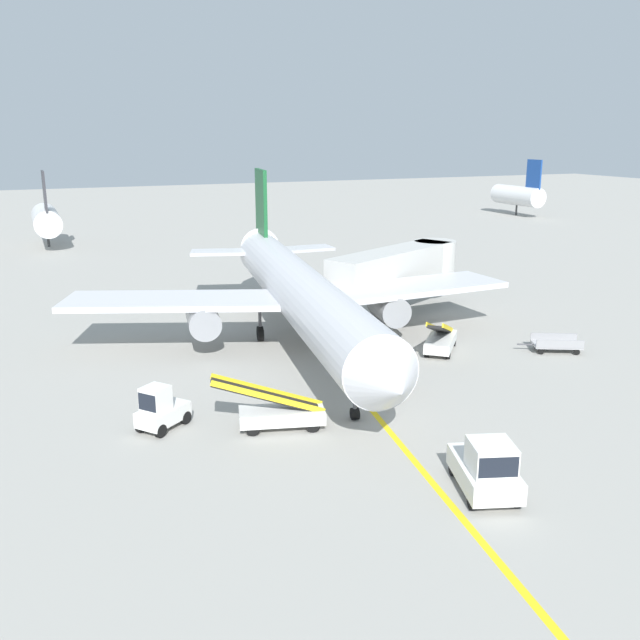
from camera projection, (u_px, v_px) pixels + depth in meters
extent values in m
plane|color=#9E9B93|center=(371.00, 423.00, 31.91)|extent=(300.00, 300.00, 0.00)
cube|color=yellow|center=(350.00, 384.00, 36.84)|extent=(12.98, 79.04, 0.01)
cylinder|color=silver|center=(300.00, 293.00, 42.16)|extent=(8.02, 30.14, 3.30)
cone|color=silver|center=(391.00, 384.00, 26.99)|extent=(3.57, 2.88, 3.23)
cone|color=silver|center=(257.00, 245.00, 57.41)|extent=(3.54, 3.26, 3.14)
cube|color=silver|center=(408.00, 288.00, 45.43)|extent=(13.20, 5.05, 0.36)
cylinder|color=gray|center=(389.00, 308.00, 44.37)|extent=(2.38, 3.46, 1.90)
cube|color=silver|center=(174.00, 301.00, 41.91)|extent=(13.71, 8.79, 0.36)
cylinder|color=gray|center=(203.00, 319.00, 41.62)|extent=(2.38, 3.46, 1.90)
cube|color=#19592D|center=(261.00, 203.00, 54.21)|extent=(0.91, 3.99, 5.20)
cube|color=silver|center=(300.00, 249.00, 55.50)|extent=(5.24, 2.30, 0.24)
cube|color=silver|center=(225.00, 252.00, 54.09)|extent=(5.62, 3.63, 0.24)
cylinder|color=#4C4C51|center=(355.00, 388.00, 31.89)|extent=(0.20, 0.20, 3.12)
cylinder|color=black|center=(355.00, 414.00, 32.22)|extent=(0.43, 0.61, 0.56)
cylinder|color=#4C4C51|center=(327.00, 313.00, 45.04)|extent=(0.20, 0.20, 3.12)
cylinder|color=black|center=(327.00, 329.00, 45.33)|extent=(0.50, 1.00, 0.96)
cylinder|color=#4C4C51|center=(260.00, 317.00, 44.01)|extent=(0.20, 0.20, 3.12)
cylinder|color=black|center=(260.00, 334.00, 44.29)|extent=(0.50, 1.00, 0.96)
cube|color=black|center=(375.00, 359.00, 28.77)|extent=(2.93, 1.43, 0.60)
cube|color=beige|center=(392.00, 268.00, 49.27)|extent=(11.90, 7.68, 2.50)
cylinder|color=beige|center=(434.00, 257.00, 53.47)|extent=(3.20, 3.20, 2.50)
cylinder|color=#59595B|center=(376.00, 305.00, 48.58)|extent=(0.56, 0.56, 2.35)
cube|color=#333338|center=(376.00, 318.00, 48.82)|extent=(1.80, 1.40, 0.50)
cube|color=silver|center=(484.00, 473.00, 25.73)|extent=(2.94, 4.02, 0.80)
cube|color=silver|center=(491.00, 457.00, 24.88)|extent=(1.95, 2.02, 1.10)
cube|color=black|center=(498.00, 467.00, 24.14)|extent=(1.38, 0.53, 0.77)
cylinder|color=black|center=(517.00, 499.00, 24.69)|extent=(0.40, 0.64, 0.60)
cylinder|color=black|center=(472.00, 501.00, 24.56)|extent=(0.40, 0.64, 0.60)
cylinder|color=black|center=(494.00, 466.00, 27.12)|extent=(0.40, 0.64, 0.60)
cylinder|color=black|center=(453.00, 468.00, 26.99)|extent=(0.40, 0.64, 0.60)
cube|color=silver|center=(163.00, 414.00, 31.20)|extent=(2.69, 2.50, 0.70)
cube|color=silver|center=(156.00, 399.00, 30.61)|extent=(1.49, 1.48, 1.10)
cube|color=black|center=(147.00, 402.00, 30.17)|extent=(0.66, 0.82, 0.77)
cylinder|color=black|center=(160.00, 431.00, 30.32)|extent=(0.61, 0.54, 0.60)
cylinder|color=black|center=(141.00, 426.00, 30.84)|extent=(0.61, 0.54, 0.60)
cylinder|color=black|center=(185.00, 417.00, 31.74)|extent=(0.61, 0.54, 0.60)
cylinder|color=black|center=(167.00, 413.00, 32.26)|extent=(0.61, 0.54, 0.60)
cube|color=silver|center=(282.00, 415.00, 31.22)|extent=(4.06, 2.43, 0.60)
cylinder|color=black|center=(253.00, 429.00, 30.50)|extent=(0.64, 0.37, 0.60)
cylinder|color=black|center=(252.00, 418.00, 31.72)|extent=(0.64, 0.37, 0.60)
cylinder|color=black|center=(313.00, 426.00, 30.87)|extent=(0.64, 0.37, 0.60)
cylinder|color=black|center=(309.00, 414.00, 32.09)|extent=(0.64, 0.37, 0.60)
cube|color=black|center=(268.00, 396.00, 30.88)|extent=(5.06, 2.16, 1.76)
cube|color=yellow|center=(269.00, 397.00, 30.42)|extent=(4.87, 1.37, 1.84)
cube|color=yellow|center=(267.00, 390.00, 31.28)|extent=(4.87, 1.37, 1.84)
cube|color=silver|center=(441.00, 342.00, 42.16)|extent=(3.61, 3.86, 0.60)
cylinder|color=black|center=(448.00, 354.00, 40.83)|extent=(0.56, 0.60, 0.60)
cylinder|color=black|center=(427.00, 352.00, 41.19)|extent=(0.56, 0.60, 0.60)
cylinder|color=black|center=(454.00, 341.00, 43.28)|extent=(0.56, 0.60, 0.60)
cylinder|color=black|center=(433.00, 340.00, 43.64)|extent=(0.56, 0.60, 0.60)
cube|color=black|center=(440.00, 329.00, 41.36)|extent=(3.93, 4.38, 1.76)
cube|color=yellow|center=(448.00, 328.00, 41.19)|extent=(3.32, 3.87, 1.84)
cube|color=yellow|center=(432.00, 327.00, 41.45)|extent=(3.32, 3.87, 1.84)
cube|color=#A5A5A8|center=(556.00, 345.00, 42.14)|extent=(3.18, 2.60, 0.16)
cube|color=#4C4C51|center=(525.00, 344.00, 42.25)|extent=(0.84, 0.48, 0.08)
cylinder|color=#4C4C51|center=(518.00, 344.00, 42.28)|extent=(0.12, 0.12, 0.05)
cube|color=gray|center=(560.00, 344.00, 41.35)|extent=(2.53, 1.31, 0.50)
cube|color=gray|center=(554.00, 337.00, 42.80)|extent=(2.53, 1.31, 0.50)
cylinder|color=black|center=(541.00, 351.00, 41.69)|extent=(0.38, 0.27, 0.36)
cylinder|color=black|center=(536.00, 345.00, 42.85)|extent=(0.38, 0.27, 0.36)
cylinder|color=black|center=(577.00, 352.00, 41.57)|extent=(0.38, 0.27, 0.36)
cylinder|color=black|center=(571.00, 346.00, 42.72)|extent=(0.38, 0.27, 0.36)
cylinder|color=#26262D|center=(400.00, 381.00, 36.08)|extent=(0.24, 0.24, 0.85)
cube|color=orange|center=(401.00, 368.00, 35.90)|extent=(0.36, 0.22, 0.56)
sphere|color=#9E7051|center=(401.00, 361.00, 35.80)|extent=(0.20, 0.20, 0.20)
sphere|color=yellow|center=(401.00, 359.00, 35.78)|extent=(0.24, 0.24, 0.24)
cone|color=orange|center=(333.00, 353.00, 41.27)|extent=(0.36, 0.36, 0.44)
cylinder|color=silver|center=(46.00, 220.00, 79.96)|extent=(3.00, 10.00, 3.00)
cylinder|color=#3F3F3F|center=(48.00, 240.00, 80.56)|extent=(0.30, 0.30, 1.60)
cube|color=#333338|center=(44.00, 191.00, 75.94)|extent=(0.24, 3.20, 4.40)
cylinder|color=silver|center=(517.00, 196.00, 110.39)|extent=(3.00, 10.00, 3.00)
cylinder|color=#3F3F3F|center=(516.00, 210.00, 110.99)|extent=(0.30, 0.30, 1.60)
cube|color=navy|center=(534.00, 174.00, 106.37)|extent=(0.24, 3.20, 4.40)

